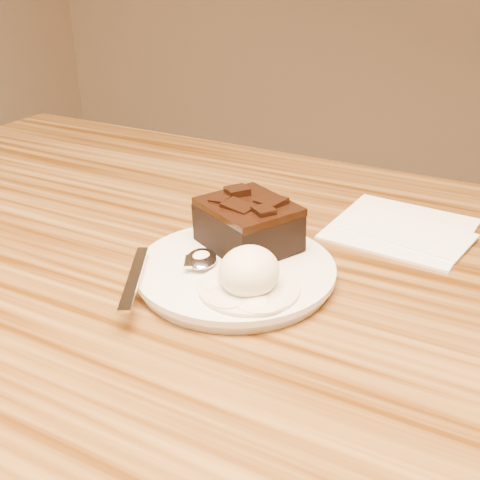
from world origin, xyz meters
The scene contains 9 objects.
plate centered at (0.06, 0.00, 0.76)m, with size 0.20×0.20×0.02m, color white.
brownie centered at (0.05, 0.05, 0.79)m, with size 0.09×0.08×0.04m, color black.
ice_cream_scoop centered at (0.09, -0.03, 0.79)m, with size 0.06×0.06×0.05m, color white.
melt_puddle centered at (0.09, -0.03, 0.77)m, with size 0.10×0.10×0.00m, color #ECE6CB.
spoon centered at (0.03, -0.01, 0.77)m, with size 0.03×0.17×0.01m, color silver, non-canonical shape.
napkin centered at (0.18, 0.20, 0.75)m, with size 0.15×0.15×0.01m, color white.
crumb_a centered at (0.12, -0.05, 0.77)m, with size 0.01×0.01×0.00m, color black.
crumb_b centered at (0.10, -0.03, 0.77)m, with size 0.01×0.01×0.00m, color black.
crumb_c centered at (0.03, 0.00, 0.77)m, with size 0.01×0.00×0.00m, color black.
Camera 1 is at (0.31, -0.45, 1.05)m, focal length 44.22 mm.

